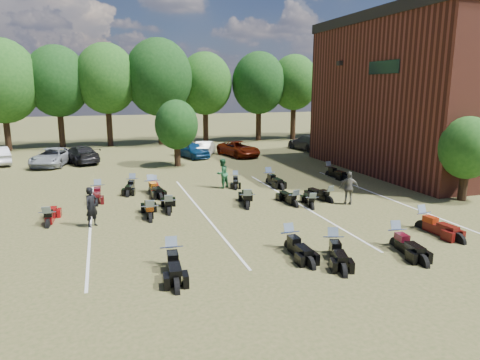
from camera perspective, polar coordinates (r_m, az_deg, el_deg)
name	(u,v)px	position (r m, az deg, el deg)	size (l,w,h in m)	color
ground	(286,225)	(18.58, 6.11, -5.95)	(160.00, 160.00, 0.00)	brown
car_2	(52,157)	(35.23, -23.76, 2.83)	(2.20, 4.76, 1.32)	gray
car_3	(80,154)	(35.70, -20.60, 3.21)	(1.87, 4.61, 1.34)	black
car_4	(192,150)	(36.21, -6.36, 4.01)	(1.56, 3.87, 1.32)	navy
car_5	(205,148)	(37.33, -4.71, 4.26)	(1.36, 3.89, 1.28)	#A09F9B
car_6	(239,149)	(36.77, -0.19, 4.18)	(2.11, 4.58, 1.27)	#5C1405
car_7	(308,142)	(40.96, 9.08, 4.96)	(2.01, 4.95, 1.44)	#323136
person_black	(92,207)	(19.08, -19.18, -3.42)	(0.62, 0.41, 1.70)	black
person_green	(222,173)	(24.98, -2.39, 0.89)	(0.85, 0.66, 1.74)	#26653B
person_grey	(349,188)	(22.12, 14.34, -1.04)	(0.99, 0.41, 1.69)	#5F5C51
motorcycle_2	(172,266)	(14.57, -9.03, -11.27)	(0.78, 2.45, 1.37)	black
motorcycle_3	(333,254)	(15.71, 12.24, -9.62)	(0.75, 2.35, 1.31)	black
motorcycle_4	(289,249)	(15.93, 6.60, -9.11)	(0.75, 2.35, 1.31)	black
motorcycle_5	(396,246)	(17.06, 20.04, -8.32)	(0.76, 2.40, 1.34)	black
motorcycle_6	(422,228)	(19.55, 23.11, -5.96)	(0.78, 2.46, 1.37)	#4F0D0B
motorcycle_7	(48,226)	(20.00, -24.19, -5.66)	(0.72, 2.25, 1.26)	maroon
motorcycle_8	(151,221)	(19.43, -11.84, -5.33)	(0.77, 2.41, 1.34)	black
motorcycle_9	(169,214)	(20.28, -9.43, -4.49)	(0.76, 2.37, 1.32)	black
motorcycle_10	(247,208)	(20.95, 0.99, -3.78)	(0.78, 2.46, 1.37)	black
motorcycle_11	(295,206)	(21.43, 7.31, -3.51)	(0.69, 2.16, 1.21)	black
motorcycle_12	(312,209)	(21.17, 9.57, -3.78)	(0.65, 2.05, 1.14)	black
motorcycle_13	(329,202)	(22.50, 11.73, -2.91)	(0.70, 2.20, 1.23)	black
motorcycle_14	(98,197)	(24.32, -18.36, -2.15)	(0.75, 2.36, 1.32)	#43090C
motorcycle_15	(154,191)	(24.79, -11.34, -1.49)	(0.73, 2.29, 1.28)	maroon
motorcycle_16	(133,189)	(25.55, -14.12, -1.22)	(0.73, 2.29, 1.28)	black
motorcycle_17	(151,192)	(24.61, -11.72, -1.61)	(0.79, 2.48, 1.38)	black
motorcycle_18	(269,183)	(26.47, 3.87, -0.41)	(0.78, 2.44, 1.36)	black
motorcycle_19	(235,184)	(26.21, -0.62, -0.51)	(0.64, 2.02, 1.12)	black
motorcycle_20	(329,176)	(29.27, 11.77, 0.58)	(0.76, 2.37, 1.32)	black
tree_line	(163,82)	(45.54, -10.23, 12.69)	(56.00, 6.00, 9.79)	black
young_tree_near_building	(467,148)	(24.84, 28.05, 3.80)	(2.80, 2.80, 4.16)	black
young_tree_midfield	(176,125)	(32.15, -8.47, 7.30)	(3.20, 3.20, 4.70)	black
parking_lines	(202,212)	(20.40, -5.10, -4.25)	(20.10, 14.00, 0.01)	silver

